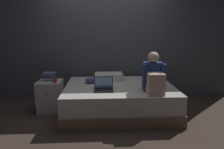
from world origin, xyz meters
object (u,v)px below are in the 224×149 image
nightstand (50,96)px  person_sitting (154,77)px  pillow (109,76)px  book_stack (49,76)px  laptop (104,87)px  clothes_pile (92,80)px  bed (119,99)px  mug (55,80)px

nightstand → person_sitting: (1.82, -0.55, 0.48)m
pillow → book_stack: bearing=-167.0°
pillow → person_sitting: bearing=-51.1°
laptop → clothes_pile: 0.58m
person_sitting → book_stack: 1.94m
bed → person_sitting: person_sitting is taller
person_sitting → laptop: person_sitting is taller
pillow → mug: size_ratio=6.22×
nightstand → person_sitting: size_ratio=0.90×
nightstand → mug: bearing=-42.7°
bed → mug: 1.23m
nightstand → book_stack: size_ratio=2.40×
book_stack → mug: 0.23m
mug → laptop: bearing=-19.5°
bed → mug: bearing=179.2°
book_stack → laptop: bearing=-25.3°
bed → nightstand: 1.31m
person_sitting → pillow: 1.13m
nightstand → laptop: 1.13m
mug → person_sitting: bearing=-14.4°
pillow → clothes_pile: 0.39m
bed → pillow: 0.59m
bed → person_sitting: size_ratio=3.05×
nightstand → laptop: bearing=-23.1°
nightstand → pillow: 1.20m
person_sitting → clothes_pile: (-1.03, 0.66, -0.20)m
person_sitting → pillow: (-0.70, 0.87, -0.19)m
mug → clothes_pile: (0.66, 0.22, -0.06)m
pillow → book_stack: book_stack is taller
nightstand → pillow: size_ratio=1.05×
person_sitting → book_stack: bearing=161.7°
book_stack → mug: size_ratio=2.71×
laptop → book_stack: bearing=154.7°
clothes_pile → nightstand: bearing=-172.4°
nightstand → book_stack: book_stack is taller
bed → person_sitting: (0.52, -0.42, 0.52)m
clothes_pile → bed: bearing=-25.1°
bed → book_stack: size_ratio=8.19×
person_sitting → mug: size_ratio=7.28×
person_sitting → book_stack: size_ratio=2.68×
laptop → mug: bearing=160.5°
laptop → pillow: (0.11, 0.74, 0.01)m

